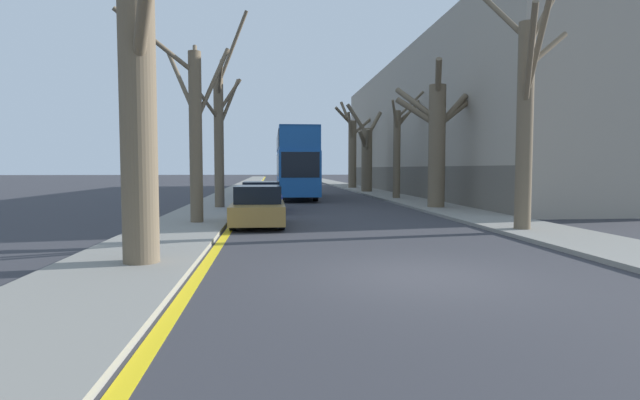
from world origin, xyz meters
TOP-DOWN VIEW (x-y plane):
  - ground_plane at (0.00, 0.00)m, footprint 300.00×300.00m
  - sidewalk_left at (-5.66, 50.00)m, footprint 2.79×120.00m
  - sidewalk_right at (5.66, 50.00)m, footprint 2.79×120.00m
  - building_facade_right at (12.05, 30.60)m, footprint 10.08×41.95m
  - kerb_line_stripe at (-4.09, 50.00)m, footprint 0.24×120.00m
  - street_tree_left_0 at (-5.31, 1.32)m, footprint 4.55×4.52m
  - street_tree_left_1 at (-5.42, 9.07)m, footprint 3.69×3.35m
  - street_tree_left_2 at (-5.18, 15.79)m, footprint 2.68×3.09m
  - street_tree_right_0 at (5.16, 5.87)m, footprint 2.69×3.92m
  - street_tree_right_1 at (5.38, 14.96)m, footprint 4.28×4.32m
  - street_tree_right_2 at (5.43, 22.44)m, footprint 3.15×2.43m
  - street_tree_right_3 at (5.10, 31.53)m, footprint 3.26×2.33m
  - street_tree_right_4 at (5.25, 39.75)m, footprint 4.17×2.82m
  - double_decker_bus at (-1.04, 24.76)m, footprint 2.47×10.59m
  - parked_car_0 at (-3.17, 8.57)m, footprint 1.81×3.98m
  - parked_car_1 at (-3.17, 14.73)m, footprint 1.90×4.55m

SIDE VIEW (x-z plane):
  - ground_plane at x=0.00m, z-range 0.00..0.00m
  - kerb_line_stripe at x=-4.09m, z-range 0.00..0.01m
  - sidewalk_left at x=-5.66m, z-range 0.00..0.12m
  - sidewalk_right at x=5.66m, z-range 0.00..0.12m
  - parked_car_1 at x=-3.17m, z-range -0.03..1.35m
  - parked_car_0 at x=-3.17m, z-range -0.04..1.36m
  - double_decker_bus at x=-1.04m, z-range 0.30..4.83m
  - street_tree_right_3 at x=5.10m, z-range -0.53..6.74m
  - street_tree_right_2 at x=5.43m, z-range -0.04..6.88m
  - street_tree_right_1 at x=5.38m, z-range -0.07..7.04m
  - street_tree_left_1 at x=-5.42m, z-range -0.09..7.18m
  - street_tree_left_2 at x=-5.18m, z-range -0.91..8.53m
  - street_tree_right_0 at x=5.16m, z-range -0.37..8.04m
  - street_tree_left_0 at x=-5.31m, z-range -0.48..8.27m
  - street_tree_right_4 at x=5.25m, z-range -0.41..8.25m
  - building_facade_right at x=12.05m, z-range -0.01..10.68m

